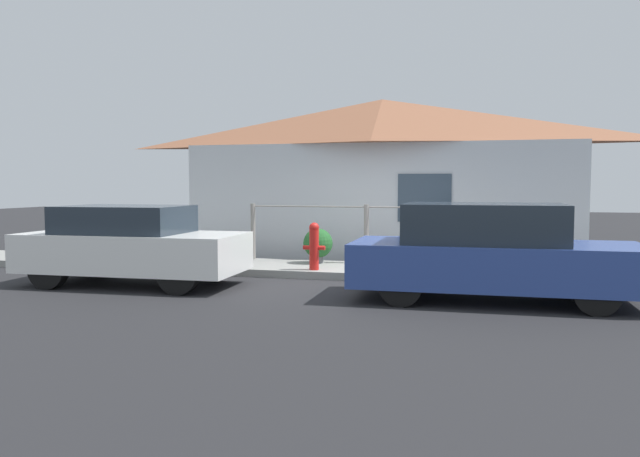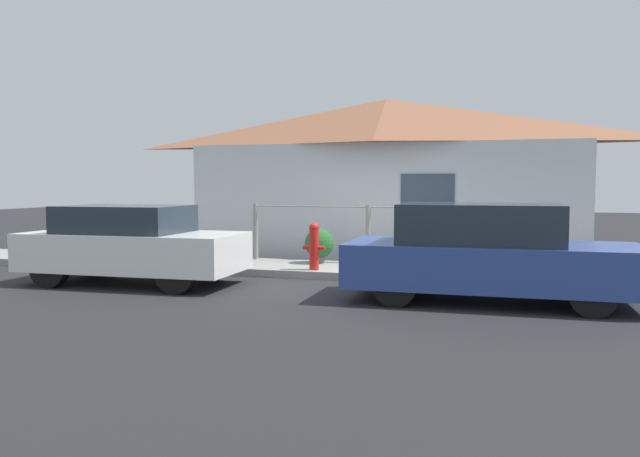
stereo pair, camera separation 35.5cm
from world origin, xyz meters
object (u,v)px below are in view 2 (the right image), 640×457
at_px(car_left, 132,244).
at_px(car_right, 487,254).
at_px(fire_hydrant, 314,245).
at_px(potted_plant_near_hydrant, 319,244).

bearing_deg(car_left, car_right, -1.30).
relative_size(car_left, fire_hydrant, 4.31).
height_order(car_right, potted_plant_near_hydrant, car_right).
distance_m(car_left, potted_plant_near_hydrant, 3.65).
distance_m(car_right, fire_hydrant, 3.49).
xyz_separation_m(car_left, potted_plant_near_hydrant, (2.60, 2.56, -0.16)).
bearing_deg(car_left, fire_hydrant, 28.64).
relative_size(car_right, fire_hydrant, 4.75).
bearing_deg(potted_plant_near_hydrant, car_right, -38.03).
xyz_separation_m(car_left, car_right, (5.87, 0.00, 0.02)).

